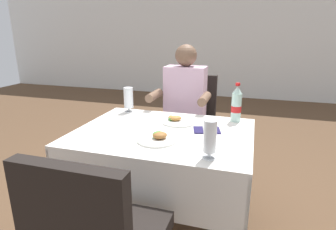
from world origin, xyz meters
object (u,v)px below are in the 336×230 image
Objects in this scene: chair_far_diner_seat at (191,121)px; seated_diner_far at (184,107)px; main_dining_table at (164,155)px; plate_near_camera at (158,138)px; beer_glass_middle at (210,139)px; beer_glass_left at (129,99)px; napkin_cutlery_set at (207,130)px; cola_bottle_primary at (236,105)px; plate_far_diner at (177,121)px.

seated_diner_far reaches higher than chair_far_diner_seat.
plate_near_camera reaches higher than main_dining_table.
beer_glass_middle is at bearing -42.72° from main_dining_table.
seated_diner_far reaches higher than plate_near_camera.
napkin_cutlery_set is (0.68, -0.26, -0.10)m from beer_glass_left.
chair_far_diner_seat is at bearing 49.52° from beer_glass_left.
napkin_cutlery_set is (0.25, 0.26, -0.01)m from plate_near_camera.
cola_bottle_primary reaches higher than chair_far_diner_seat.
main_dining_table is 0.60m from beer_glass_left.
napkin_cutlery_set is at bearing 45.49° from plate_near_camera.
seated_diner_far reaches higher than beer_glass_middle.
plate_far_diner reaches higher than main_dining_table.
plate_near_camera is (0.02, -1.00, 0.20)m from chair_far_diner_seat.
plate_far_diner is at bearing -18.62° from beer_glass_left.
main_dining_table is 0.27m from plate_far_diner.
beer_glass_left is at bearing 138.31° from beer_glass_middle.
beer_glass_left is at bearing -130.48° from chair_far_diner_seat.
beer_glass_middle is (0.35, -0.32, 0.28)m from main_dining_table.
napkin_cutlery_set is (-0.16, -0.26, -0.12)m from cola_bottle_primary.
chair_far_diner_seat is 4.76× the size of beer_glass_middle.
main_dining_table is at bearing 137.28° from beer_glass_middle.
chair_far_diner_seat is 4.88× the size of beer_glass_left.
plate_far_diner is (0.04, -0.63, 0.20)m from chair_far_diner_seat.
cola_bottle_primary is (0.43, 0.35, 0.29)m from main_dining_table.
main_dining_table is 5.70× the size of beer_glass_left.
plate_far_diner is (0.02, 0.37, -0.00)m from plate_near_camera.
plate_near_camera is 0.36m from napkin_cutlery_set.
chair_far_diner_seat is 1.02m from plate_near_camera.
beer_glass_middle is 1.04× the size of napkin_cutlery_set.
cola_bottle_primary is at bearing 20.77° from plate_far_diner.
chair_far_diner_seat reaches higher than napkin_cutlery_set.
beer_glass_middle is at bearing -78.97° from napkin_cutlery_set.
beer_glass_left reaches higher than napkin_cutlery_set.
cola_bottle_primary is at bearing 58.15° from napkin_cutlery_set.
beer_glass_middle is at bearing -25.23° from plate_near_camera.
plate_far_diner is 1.22× the size of beer_glass_left.
napkin_cutlery_set is at bearing 101.03° from beer_glass_middle.
chair_far_diner_seat reaches higher than plate_far_diner.
plate_far_diner is at bearing -159.23° from cola_bottle_primary.
plate_far_diner is 1.19× the size of beer_glass_middle.
plate_near_camera is 1.21× the size of beer_glass_left.
beer_glass_middle reaches higher than beer_glass_left.
plate_far_diner is at bearing -86.46° from chair_far_diner_seat.
beer_glass_middle reaches higher than napkin_cutlery_set.
main_dining_table is at bearing -161.91° from napkin_cutlery_set.
main_dining_table is 0.90× the size of seated_diner_far.
beer_glass_middle is (0.33, -0.16, 0.09)m from plate_near_camera.
plate_near_camera is at bearing 154.77° from beer_glass_middle.
plate_far_diner reaches higher than napkin_cutlery_set.
seated_diner_far is 0.71m from napkin_cutlery_set.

